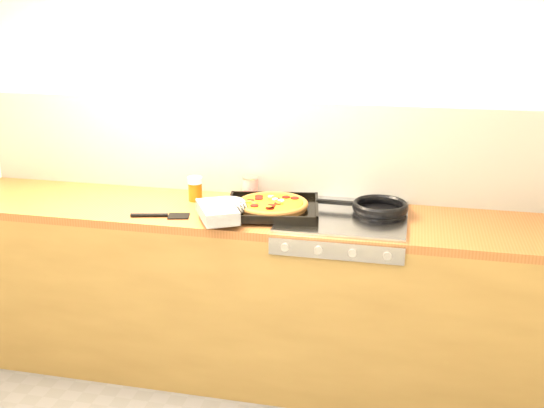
% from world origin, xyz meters
% --- Properties ---
extents(room_shell, '(3.20, 3.20, 3.20)m').
position_xyz_m(room_shell, '(0.00, 1.39, 1.15)').
color(room_shell, white).
rests_on(room_shell, ground).
extents(counter_run, '(3.20, 0.62, 0.90)m').
position_xyz_m(counter_run, '(0.00, 1.10, 0.45)').
color(counter_run, olive).
rests_on(counter_run, ground).
extents(stovetop, '(0.60, 0.56, 0.02)m').
position_xyz_m(stovetop, '(0.45, 1.10, 0.91)').
color(stovetop, '#A1A1A6').
rests_on(stovetop, counter_run).
extents(pizza_on_tray, '(0.60, 0.58, 0.08)m').
position_xyz_m(pizza_on_tray, '(0.04, 1.03, 0.95)').
color(pizza_on_tray, black).
rests_on(pizza_on_tray, stovetop).
extents(frying_pan, '(0.45, 0.28, 0.04)m').
position_xyz_m(frying_pan, '(0.61, 1.17, 0.94)').
color(frying_pan, black).
rests_on(frying_pan, stovetop).
extents(tomato_can, '(0.08, 0.08, 0.12)m').
position_xyz_m(tomato_can, '(-0.07, 1.30, 0.96)').
color(tomato_can, '#A60D1D').
rests_on(tomato_can, counter_run).
extents(juice_glass, '(0.08, 0.08, 0.13)m').
position_xyz_m(juice_glass, '(-0.34, 1.20, 0.96)').
color(juice_glass, '#D64B0C').
rests_on(juice_glass, counter_run).
extents(wooden_spoon, '(0.30, 0.10, 0.02)m').
position_xyz_m(wooden_spoon, '(0.01, 1.29, 0.91)').
color(wooden_spoon, olive).
rests_on(wooden_spoon, counter_run).
extents(black_spatula, '(0.29, 0.12, 0.02)m').
position_xyz_m(black_spatula, '(-0.41, 0.92, 0.91)').
color(black_spatula, black).
rests_on(black_spatula, counter_run).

